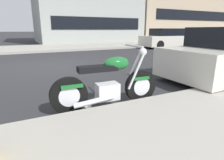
% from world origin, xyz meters
% --- Properties ---
extents(ground_plane, '(260.00, 260.00, 0.00)m').
position_xyz_m(ground_plane, '(0.00, 0.00, 0.00)').
color(ground_plane, '#28282B').
extents(sidewalk_far_curb, '(120.00, 5.00, 0.14)m').
position_xyz_m(sidewalk_far_curb, '(12.00, 7.13, 0.07)').
color(sidewalk_far_curb, gray).
rests_on(sidewalk_far_curb, ground).
extents(parking_stall_stripe, '(0.12, 2.20, 0.01)m').
position_xyz_m(parking_stall_stripe, '(0.00, -4.03, 0.00)').
color(parking_stall_stripe, silver).
rests_on(parking_stall_stripe, ground).
extents(parked_motorcycle, '(2.02, 0.62, 1.11)m').
position_xyz_m(parked_motorcycle, '(0.34, -4.53, 0.43)').
color(parked_motorcycle, black).
rests_on(parked_motorcycle, ground).
extents(car_opposite_curb, '(4.47, 1.93, 1.45)m').
position_xyz_m(car_opposite_curb, '(9.42, 3.97, 0.69)').
color(car_opposite_curb, beige).
rests_on(car_opposite_curb, ground).
extents(townhouse_far_uphill, '(10.33, 9.43, 8.78)m').
position_xyz_m(townhouse_far_uphill, '(5.82, 14.11, 4.39)').
color(townhouse_far_uphill, '#939993').
rests_on(townhouse_far_uphill, ground).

